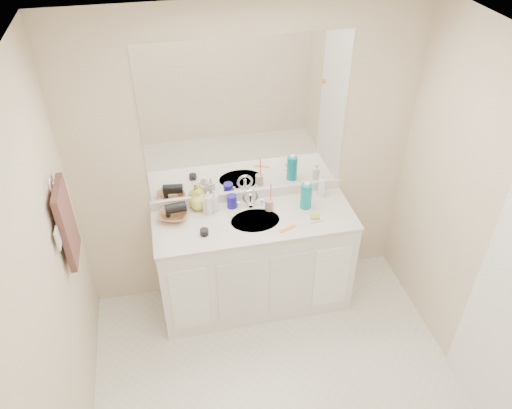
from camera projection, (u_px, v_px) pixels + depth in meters
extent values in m
cube|color=white|center=(286.00, 408.00, 3.46)|extent=(2.60, 2.60, 0.00)
cube|color=white|center=(307.00, 80.00, 2.02)|extent=(2.60, 2.60, 0.02)
cube|color=beige|center=(247.00, 163.00, 3.75)|extent=(2.60, 0.02, 2.40)
cube|color=beige|center=(46.00, 327.00, 2.52)|extent=(0.02, 2.60, 2.40)
cube|color=beige|center=(505.00, 253.00, 2.96)|extent=(0.02, 2.60, 2.40)
cube|color=white|center=(255.00, 263.00, 4.00)|extent=(1.50, 0.55, 0.85)
cube|color=silver|center=(255.00, 220.00, 3.74)|extent=(1.52, 0.57, 0.03)
cube|color=silver|center=(248.00, 195.00, 3.91)|extent=(1.52, 0.03, 0.08)
cylinder|color=beige|center=(255.00, 222.00, 3.72)|extent=(0.37, 0.37, 0.02)
cylinder|color=silver|center=(250.00, 200.00, 3.82)|extent=(0.02, 0.02, 0.11)
cube|color=white|center=(246.00, 121.00, 3.53)|extent=(1.48, 0.01, 1.20)
cylinder|color=#1A148E|center=(232.00, 201.00, 3.82)|extent=(0.08, 0.08, 0.10)
cylinder|color=tan|center=(269.00, 205.00, 3.80)|extent=(0.08, 0.08, 0.09)
cylinder|color=#FF4377|center=(271.00, 193.00, 3.73)|extent=(0.02, 0.04, 0.18)
cylinder|color=#0B868B|center=(306.00, 196.00, 3.79)|extent=(0.11, 0.11, 0.20)
cylinder|color=white|center=(322.00, 187.00, 3.93)|extent=(0.06, 0.06, 0.15)
cube|color=silver|center=(315.00, 219.00, 3.72)|extent=(0.11, 0.09, 0.01)
cube|color=#9AB82C|center=(315.00, 217.00, 3.71)|extent=(0.07, 0.05, 0.02)
cube|color=orange|center=(287.00, 229.00, 3.63)|extent=(0.13, 0.07, 0.01)
cylinder|color=black|center=(204.00, 232.00, 3.57)|extent=(0.08, 0.08, 0.04)
cylinder|color=white|center=(209.00, 205.00, 3.73)|extent=(0.06, 0.06, 0.16)
imported|color=white|center=(215.00, 201.00, 3.76)|extent=(0.08, 0.08, 0.18)
imported|color=beige|center=(208.00, 202.00, 3.75)|extent=(0.10, 0.10, 0.17)
imported|color=#D6D753|center=(198.00, 199.00, 3.79)|extent=(0.13, 0.13, 0.17)
imported|color=#9C6A3E|center=(174.00, 215.00, 3.72)|extent=(0.26, 0.26, 0.05)
cylinder|color=black|center=(176.00, 208.00, 3.69)|extent=(0.16, 0.10, 0.08)
torus|color=silver|center=(51.00, 184.00, 2.92)|extent=(0.01, 0.11, 0.11)
cube|color=#3D2521|center=(67.00, 223.00, 3.10)|extent=(0.04, 0.32, 0.55)
cube|color=white|center=(58.00, 238.00, 2.91)|extent=(0.01, 0.08, 0.13)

